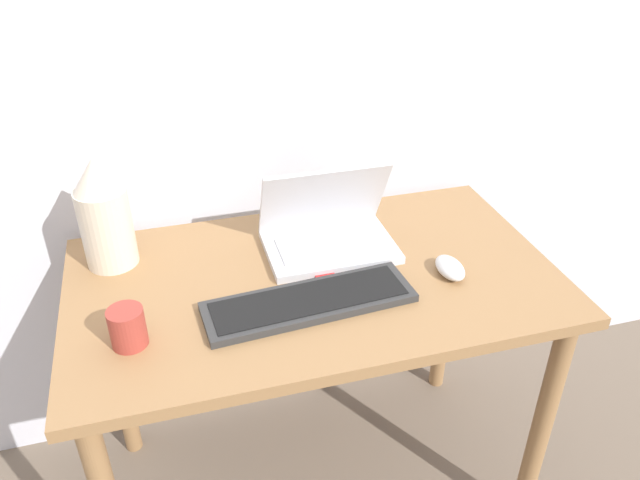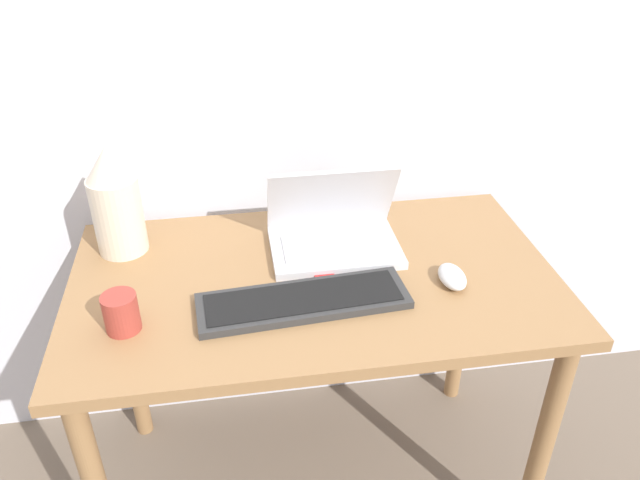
# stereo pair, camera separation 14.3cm
# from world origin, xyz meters

# --- Properties ---
(wall_back) EXTENTS (6.00, 0.05, 2.50)m
(wall_back) POSITION_xyz_m (0.00, 0.73, 1.25)
(wall_back) COLOR silver
(wall_back) RESTS_ON ground_plane
(desk) EXTENTS (1.15, 0.66, 0.75)m
(desk) POSITION_xyz_m (0.00, 0.33, 0.64)
(desk) COLOR olive
(desk) RESTS_ON ground_plane
(laptop) EXTENTS (0.32, 0.23, 0.22)m
(laptop) POSITION_xyz_m (0.07, 0.45, 0.80)
(laptop) COLOR silver
(laptop) RESTS_ON desk
(keyboard) EXTENTS (0.48, 0.18, 0.02)m
(keyboard) POSITION_xyz_m (-0.04, 0.22, 0.76)
(keyboard) COLOR #2D2D2D
(keyboard) RESTS_ON desk
(mouse) EXTENTS (0.06, 0.10, 0.04)m
(mouse) POSITION_xyz_m (0.31, 0.25, 0.77)
(mouse) COLOR silver
(mouse) RESTS_ON desk
(vase) EXTENTS (0.12, 0.12, 0.28)m
(vase) POSITION_xyz_m (-0.46, 0.52, 0.89)
(vase) COLOR beige
(vase) RESTS_ON desk
(mp3_player) EXTENTS (0.05, 0.06, 0.01)m
(mp3_player) POSITION_xyz_m (0.02, 0.30, 0.75)
(mp3_player) COLOR red
(mp3_player) RESTS_ON desk
(mug) EXTENTS (0.07, 0.07, 0.09)m
(mug) POSITION_xyz_m (-0.43, 0.20, 0.79)
(mug) COLOR #9E382D
(mug) RESTS_ON desk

